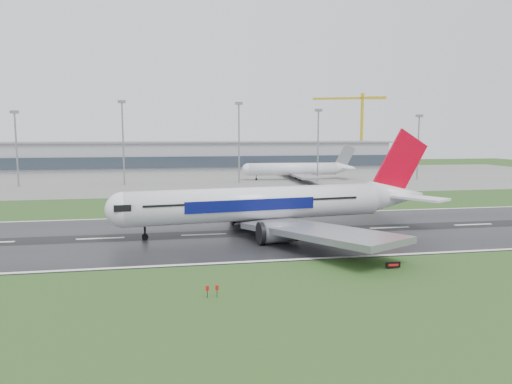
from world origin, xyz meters
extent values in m
plane|color=#234519|center=(0.00, 0.00, 0.00)|extent=(520.00, 520.00, 0.00)
cube|color=black|center=(0.00, 0.00, 0.05)|extent=(400.00, 45.00, 0.10)
cube|color=slate|center=(0.00, 125.00, 0.04)|extent=(400.00, 130.00, 0.08)
cube|color=gray|center=(0.00, 185.00, 7.50)|extent=(240.00, 36.00, 15.00)
cylinder|color=gray|center=(-63.68, 100.00, 13.89)|extent=(0.64, 0.64, 27.78)
cylinder|color=gray|center=(-24.45, 100.00, 16.03)|extent=(0.64, 0.64, 32.07)
cylinder|color=gray|center=(21.59, 100.00, 15.97)|extent=(0.64, 0.64, 31.93)
cylinder|color=gray|center=(55.35, 100.00, 14.73)|extent=(0.64, 0.64, 29.46)
cylinder|color=gray|center=(101.32, 100.00, 13.72)|extent=(0.64, 0.64, 27.43)
camera|label=1|loc=(-6.35, -94.30, 20.23)|focal=33.41mm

